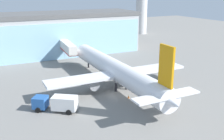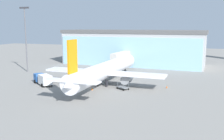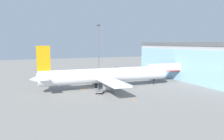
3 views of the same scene
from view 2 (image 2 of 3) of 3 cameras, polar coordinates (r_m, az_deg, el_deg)
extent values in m
plane|color=gray|center=(61.84, -4.65, -3.69)|extent=(240.00, 240.00, 0.00)
cube|color=#ACACAC|center=(97.56, 4.57, 4.62)|extent=(51.35, 18.04, 11.46)
cube|color=#93C3E5|center=(89.84, 3.06, 3.84)|extent=(49.72, 2.25, 10.32)
cube|color=#585858|center=(97.21, 4.62, 8.34)|extent=(52.38, 18.40, 1.20)
cube|color=silver|center=(85.44, 2.10, 3.12)|extent=(3.53, 13.29, 2.40)
cube|color=red|center=(85.56, 2.10, 2.43)|extent=(3.57, 13.30, 0.30)
cylinder|color=#4C4C51|center=(90.33, 3.31, 1.64)|extent=(0.70, 0.70, 3.33)
cylinder|color=#59595E|center=(84.75, -18.22, 6.06)|extent=(0.36, 0.36, 19.26)
cube|color=#333338|center=(84.78, -18.58, 12.73)|extent=(3.20, 0.40, 0.50)
cylinder|color=silver|center=(64.14, -1.26, 0.08)|extent=(4.97, 36.29, 3.96)
cone|color=silver|center=(81.02, 3.52, 2.08)|extent=(4.05, 3.11, 3.96)
cone|color=silver|center=(48.14, -9.33, -3.27)|extent=(3.68, 4.10, 3.57)
cube|color=silver|center=(62.55, -1.88, -0.53)|extent=(29.80, 5.03, 0.50)
cube|color=silver|center=(48.86, -8.77, -2.35)|extent=(11.06, 2.71, 0.30)
cube|color=orange|center=(48.57, -8.61, 2.93)|extent=(0.45, 3.21, 6.17)
cylinder|color=gray|center=(65.58, -6.26, -1.31)|extent=(2.19, 3.26, 2.10)
cylinder|color=gray|center=(61.38, 3.19, -2.02)|extent=(2.19, 3.26, 2.10)
cylinder|color=black|center=(62.58, -3.22, -2.77)|extent=(0.50, 0.50, 1.60)
cylinder|color=black|center=(61.68, -1.20, -2.94)|extent=(0.50, 0.50, 1.60)
cylinder|color=black|center=(78.61, 2.86, -0.20)|extent=(0.40, 0.40, 1.60)
cube|color=#2659A5|center=(68.30, -15.57, -1.54)|extent=(3.08, 3.08, 1.90)
cube|color=white|center=(64.38, -14.36, -2.02)|extent=(4.52, 4.15, 2.20)
cylinder|color=black|center=(68.15, -16.41, -2.42)|extent=(0.90, 0.78, 0.90)
cylinder|color=black|center=(68.83, -14.67, -2.22)|extent=(0.90, 0.78, 0.90)
cylinder|color=black|center=(63.33, -14.95, -3.26)|extent=(0.90, 0.78, 0.90)
cylinder|color=black|center=(64.06, -13.09, -3.04)|extent=(0.90, 0.78, 0.90)
cube|color=slate|center=(59.27, 2.37, -3.74)|extent=(3.22, 2.89, 0.16)
cylinder|color=black|center=(59.75, 1.15, -3.92)|extent=(0.43, 0.35, 0.44)
cylinder|color=slate|center=(59.56, 1.15, -3.15)|extent=(0.08, 0.08, 0.90)
cylinder|color=black|center=(60.62, 2.23, -3.73)|extent=(0.43, 0.35, 0.44)
cylinder|color=slate|center=(60.44, 2.23, -2.96)|extent=(0.08, 0.08, 0.90)
cylinder|color=black|center=(58.05, 2.52, -4.33)|extent=(0.43, 0.35, 0.44)
cylinder|color=slate|center=(57.86, 2.53, -3.54)|extent=(0.08, 0.08, 0.90)
cylinder|color=black|center=(58.95, 3.60, -4.13)|extent=(0.43, 0.35, 0.44)
cylinder|color=slate|center=(58.76, 3.61, -3.34)|extent=(0.08, 0.08, 0.90)
cone|color=orange|center=(58.82, -4.35, -4.11)|extent=(0.36, 0.36, 0.55)
cone|color=orange|center=(61.81, 11.84, -3.62)|extent=(0.36, 0.36, 0.55)
camera|label=1|loc=(48.88, -55.39, 11.51)|focal=42.00mm
camera|label=3|loc=(49.78, 60.89, 2.51)|focal=35.00mm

